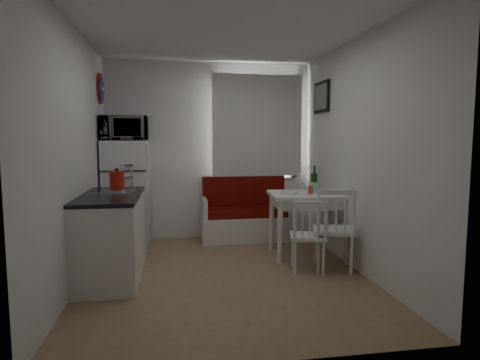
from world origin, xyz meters
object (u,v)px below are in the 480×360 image
at_px(wine_bottle, 314,179).
at_px(kitchen_counter, 112,235).
at_px(bench, 245,219).
at_px(chair_left, 310,228).
at_px(dining_table, 313,200).
at_px(fridge, 127,194).
at_px(kettle, 117,181).
at_px(microwave, 124,128).
at_px(chair_right, 337,221).

bearing_deg(wine_bottle, kitchen_counter, -167.65).
relative_size(bench, chair_left, 2.89).
xyz_separation_m(kitchen_counter, wine_bottle, (2.45, 0.54, 0.52)).
relative_size(dining_table, chair_left, 2.50).
relative_size(fridge, wine_bottle, 4.28).
bearing_deg(fridge, wine_bottle, -16.25).
bearing_deg(kettle, fridge, 91.59).
distance_m(fridge, microwave, 0.90).
distance_m(dining_table, microwave, 2.66).
relative_size(bench, chair_right, 2.41).
relative_size(kitchen_counter, microwave, 2.22).
distance_m(bench, kettle, 2.16).
bearing_deg(chair_left, chair_right, 9.19).
xyz_separation_m(bench, wine_bottle, (0.75, -0.82, 0.66)).
xyz_separation_m(dining_table, chair_left, (-0.25, -0.65, -0.21)).
height_order(kitchen_counter, wine_bottle, kitchen_counter).
distance_m(bench, chair_right, 1.78).
relative_size(microwave, kettle, 2.35).
distance_m(bench, chair_left, 1.65).
height_order(bench, chair_right, chair_right).
distance_m(chair_right, microwave, 3.00).
bearing_deg(fridge, bench, 3.76).
distance_m(chair_right, wine_bottle, 0.86).
height_order(kitchen_counter, chair_left, kitchen_counter).
height_order(chair_right, fridge, fridge).
bearing_deg(chair_left, microwave, 158.01).
xyz_separation_m(kitchen_counter, chair_left, (2.15, -0.22, 0.05)).
bearing_deg(fridge, microwave, -90.00).
bearing_deg(microwave, bench, 5.46).
relative_size(kitchen_counter, kettle, 5.22).
relative_size(chair_left, fridge, 0.31).
height_order(kitchen_counter, fridge, fridge).
bearing_deg(kitchen_counter, microwave, 89.06).
xyz_separation_m(kitchen_counter, dining_table, (2.40, 0.44, 0.25)).
relative_size(chair_right, wine_bottle, 1.57).
relative_size(chair_left, chair_right, 0.83).
bearing_deg(wine_bottle, microwave, 164.85).
bearing_deg(chair_right, wine_bottle, 105.49).
height_order(fridge, wine_bottle, fridge).
distance_m(chair_left, kettle, 2.19).
height_order(dining_table, chair_left, chair_left).
distance_m(microwave, wine_bottle, 2.60).
relative_size(dining_table, microwave, 1.89).
bearing_deg(chair_left, dining_table, 80.67).
distance_m(chair_left, fridge, 2.59).
xyz_separation_m(kitchen_counter, fridge, (0.02, 1.24, 0.27)).
height_order(kitchen_counter, dining_table, kitchen_counter).
distance_m(kitchen_counter, chair_right, 2.46).
bearing_deg(dining_table, fridge, 165.62).
bearing_deg(kitchen_counter, kettle, 72.95).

